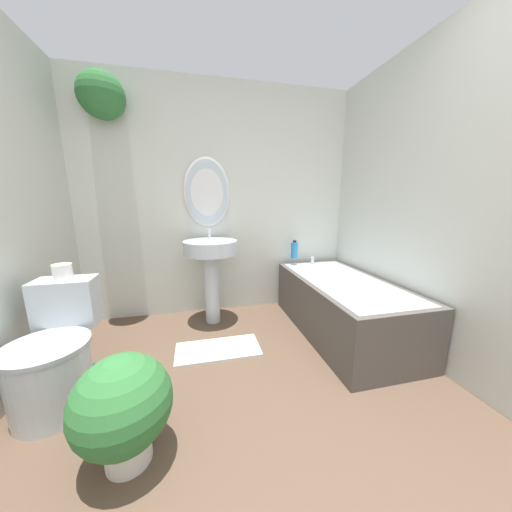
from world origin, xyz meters
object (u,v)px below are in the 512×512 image
shampoo_bottle (294,250)px  potted_plant (123,406)px  toilet_paper_roll (62,272)px  toilet (56,358)px  pedestal_sink (211,260)px  bathtub (342,305)px

shampoo_bottle → potted_plant: (-1.43, -1.55, -0.38)m
toilet_paper_roll → potted_plant: bearing=-56.2°
toilet → pedestal_sink: (0.99, 0.89, 0.35)m
potted_plant → bathtub: bearing=28.3°
bathtub → potted_plant: bearing=-151.7°
bathtub → shampoo_bottle: (-0.22, 0.66, 0.41)m
toilet → toilet_paper_roll: bearing=90.0°
shampoo_bottle → potted_plant: size_ratio=0.38×
shampoo_bottle → potted_plant: 2.14m
pedestal_sink → toilet_paper_roll: (-0.99, -0.65, 0.12)m
shampoo_bottle → potted_plant: bearing=-132.7°
toilet → toilet_paper_roll: size_ratio=6.50×
toilet → shampoo_bottle: 2.22m
potted_plant → toilet_paper_roll: bearing=123.8°
pedestal_sink → shampoo_bottle: 0.95m
toilet → potted_plant: size_ratio=1.34×
pedestal_sink → bathtub: bearing=-23.2°
bathtub → shampoo_bottle: 0.81m
pedestal_sink → toilet_paper_roll: pedestal_sink is taller
bathtub → potted_plant: 1.88m
toilet → shampoo_bottle: shampoo_bottle is taller
toilet_paper_roll → pedestal_sink: bearing=33.4°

